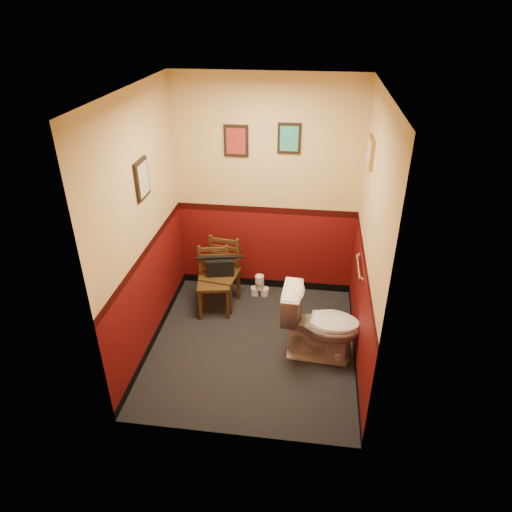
{
  "coord_description": "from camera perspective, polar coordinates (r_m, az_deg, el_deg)",
  "views": [
    {
      "loc": [
        0.55,
        -3.87,
        3.36
      ],
      "look_at": [
        0.0,
        0.25,
        1.0
      ],
      "focal_mm": 32.0,
      "sensor_mm": 36.0,
      "label": 1
    }
  ],
  "objects": [
    {
      "name": "wall_front",
      "position": [
        3.39,
        -3.24,
        -6.87
      ],
      "size": [
        2.2,
        0.0,
        2.7
      ],
      "primitive_type": "cube",
      "rotation": [
        -1.57,
        0.0,
        0.0
      ],
      "color": "#570C0B",
      "rests_on": "ground"
    },
    {
      "name": "framed_print_left",
      "position": [
        4.55,
        -14.04,
        9.3
      ],
      "size": [
        0.04,
        0.3,
        0.38
      ],
      "color": "black",
      "rests_on": "wall_left"
    },
    {
      "name": "handbag",
      "position": [
        5.49,
        -4.52,
        -1.28
      ],
      "size": [
        0.36,
        0.23,
        0.24
      ],
      "rotation": [
        0.0,
        0.0,
        0.21
      ],
      "color": "black",
      "rests_on": "chair_right"
    },
    {
      "name": "wall_right",
      "position": [
        4.4,
        13.92,
        1.44
      ],
      "size": [
        0.0,
        2.4,
        2.7
      ],
      "primitive_type": "cube",
      "rotation": [
        1.57,
        0.0,
        -1.57
      ],
      "color": "#570C0B",
      "rests_on": "ground"
    },
    {
      "name": "chair_right",
      "position": [
        5.59,
        -4.34,
        -2.17
      ],
      "size": [
        0.45,
        0.45,
        0.86
      ],
      "rotation": [
        0.0,
        0.0,
        -0.14
      ],
      "color": "#482F15",
      "rests_on": "floor"
    },
    {
      "name": "wall_back",
      "position": [
        5.48,
        1.31,
        8.06
      ],
      "size": [
        2.2,
        0.0,
        2.7
      ],
      "primitive_type": "cube",
      "rotation": [
        1.57,
        0.0,
        0.0
      ],
      "color": "#570C0B",
      "rests_on": "ground"
    },
    {
      "name": "toilet",
      "position": [
        4.83,
        8.11,
        -8.47
      ],
      "size": [
        0.85,
        0.51,
        0.81
      ],
      "primitive_type": "imported",
      "rotation": [
        0.0,
        0.0,
        1.51
      ],
      "color": "white",
      "rests_on": "floor"
    },
    {
      "name": "framed_print_back_b",
      "position": [
        5.24,
        4.18,
        14.46
      ],
      "size": [
        0.26,
        0.04,
        0.34
      ],
      "color": "black",
      "rests_on": "wall_back"
    },
    {
      "name": "framed_print_right",
      "position": [
        4.69,
        14.1,
        12.49
      ],
      "size": [
        0.04,
        0.34,
        0.28
      ],
      "color": "olive",
      "rests_on": "wall_right"
    },
    {
      "name": "grab_bar",
      "position": [
        4.81,
        12.75,
        -1.34
      ],
      "size": [
        0.05,
        0.56,
        0.06
      ],
      "color": "silver",
      "rests_on": "wall_right"
    },
    {
      "name": "floor",
      "position": [
        5.16,
        -0.37,
        -11.09
      ],
      "size": [
        2.2,
        2.4,
        0.0
      ],
      "primitive_type": "cube",
      "color": "black",
      "rests_on": "ground"
    },
    {
      "name": "chair_left",
      "position": [
        5.48,
        -5.28,
        -3.12
      ],
      "size": [
        0.44,
        0.44,
        0.82
      ],
      "rotation": [
        0.0,
        0.0,
        0.18
      ],
      "color": "#482F15",
      "rests_on": "floor"
    },
    {
      "name": "ceiling",
      "position": [
        3.97,
        -0.5,
        19.99
      ],
      "size": [
        2.2,
        2.4,
        0.0
      ],
      "primitive_type": "cube",
      "rotation": [
        3.14,
        0.0,
        0.0
      ],
      "color": "silver",
      "rests_on": "ground"
    },
    {
      "name": "wall_left",
      "position": [
        4.66,
        -13.96,
        3.11
      ],
      "size": [
        0.0,
        2.4,
        2.7
      ],
      "primitive_type": "cube",
      "rotation": [
        1.57,
        0.0,
        1.57
      ],
      "color": "#570C0B",
      "rests_on": "ground"
    },
    {
      "name": "tp_stack",
      "position": [
        5.87,
        0.46,
        -3.87
      ],
      "size": [
        0.23,
        0.14,
        0.3
      ],
      "color": "silver",
      "rests_on": "floor"
    },
    {
      "name": "framed_print_back_a",
      "position": [
        5.32,
        -2.5,
        14.18
      ],
      "size": [
        0.28,
        0.04,
        0.36
      ],
      "color": "black",
      "rests_on": "wall_back"
    },
    {
      "name": "toilet_brush",
      "position": [
        5.0,
        10.21,
        -12.09
      ],
      "size": [
        0.13,
        0.13,
        0.46
      ],
      "color": "silver",
      "rests_on": "floor"
    }
  ]
}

